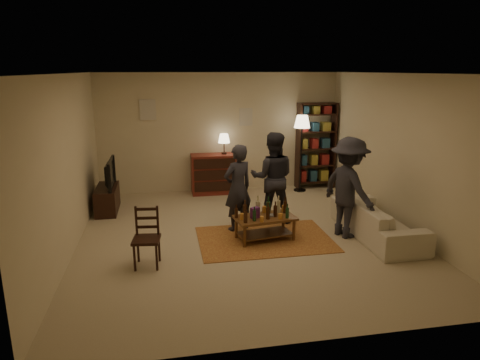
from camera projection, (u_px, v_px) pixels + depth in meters
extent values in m
plane|color=#C6B793|center=(245.00, 236.00, 7.30)|extent=(6.00, 6.00, 0.00)
plane|color=beige|center=(220.00, 133.00, 9.82)|extent=(5.50, 0.00, 5.50)
plane|color=beige|center=(68.00, 165.00, 6.48)|extent=(0.00, 6.00, 6.00)
plane|color=beige|center=(400.00, 153.00, 7.45)|extent=(0.00, 6.00, 6.00)
plane|color=beige|center=(305.00, 221.00, 4.11)|extent=(5.50, 0.00, 5.50)
plane|color=white|center=(246.00, 73.00, 6.62)|extent=(6.00, 6.00, 0.00)
cube|color=beige|center=(148.00, 110.00, 9.38)|extent=(0.35, 0.03, 0.45)
cube|color=beige|center=(246.00, 117.00, 9.82)|extent=(0.30, 0.03, 0.40)
cube|color=brown|center=(265.00, 239.00, 7.15)|extent=(2.20, 1.50, 0.01)
cube|color=brown|center=(265.00, 218.00, 7.06)|extent=(1.05, 0.68, 0.04)
cube|color=brown|center=(265.00, 233.00, 7.13)|extent=(0.94, 0.57, 0.02)
cylinder|color=brown|center=(245.00, 237.00, 6.78)|extent=(0.05, 0.05, 0.36)
cylinder|color=brown|center=(294.00, 230.00, 7.06)|extent=(0.05, 0.05, 0.36)
cylinder|color=brown|center=(236.00, 228.00, 7.16)|extent=(0.05, 0.05, 0.36)
cylinder|color=brown|center=(283.00, 222.00, 7.44)|extent=(0.05, 0.05, 0.36)
cylinder|color=#C67C2D|center=(242.00, 216.00, 6.92)|extent=(0.07, 0.07, 0.10)
cylinder|color=#C67C2D|center=(262.00, 219.00, 6.81)|extent=(0.07, 0.07, 0.09)
cylinder|color=#C67C2D|center=(264.00, 209.00, 7.25)|extent=(0.07, 0.07, 0.11)
cylinder|color=#C67C2D|center=(280.00, 216.00, 6.94)|extent=(0.07, 0.07, 0.09)
cylinder|color=#C67C2D|center=(284.00, 208.00, 7.31)|extent=(0.07, 0.07, 0.10)
cube|color=#692D7C|center=(255.00, 212.00, 6.99)|extent=(0.17, 0.14, 0.18)
cylinder|color=gray|center=(272.00, 216.00, 7.07)|extent=(0.12, 0.12, 0.03)
cube|color=black|center=(146.00, 240.00, 6.09)|extent=(0.42, 0.42, 0.04)
cylinder|color=black|center=(135.00, 258.00, 5.98)|extent=(0.04, 0.04, 0.40)
cylinder|color=black|center=(157.00, 257.00, 6.01)|extent=(0.04, 0.04, 0.40)
cylinder|color=black|center=(138.00, 249.00, 6.28)|extent=(0.04, 0.04, 0.40)
cylinder|color=black|center=(159.00, 248.00, 6.30)|extent=(0.04, 0.04, 0.40)
cube|color=black|center=(147.00, 220.00, 6.18)|extent=(0.31, 0.06, 0.45)
cube|color=black|center=(107.00, 199.00, 8.52)|extent=(0.40, 1.00, 0.50)
imported|color=black|center=(106.00, 173.00, 8.39)|extent=(0.13, 0.97, 0.56)
cube|color=maroon|center=(214.00, 174.00, 9.74)|extent=(1.00, 0.48, 0.90)
cube|color=black|center=(215.00, 186.00, 9.56)|extent=(0.92, 0.02, 0.22)
cube|color=black|center=(215.00, 175.00, 9.50)|extent=(0.92, 0.02, 0.22)
cube|color=black|center=(215.00, 164.00, 9.43)|extent=(0.92, 0.02, 0.22)
cylinder|color=black|center=(224.00, 153.00, 9.67)|extent=(0.12, 0.12, 0.04)
cylinder|color=black|center=(224.00, 148.00, 9.64)|extent=(0.02, 0.02, 0.22)
cone|color=#FFE5B2|center=(224.00, 138.00, 9.58)|extent=(0.26, 0.26, 0.20)
cube|color=black|center=(298.00, 147.00, 10.02)|extent=(0.04, 0.34, 2.00)
cube|color=black|center=(333.00, 146.00, 10.17)|extent=(0.04, 0.34, 2.00)
cube|color=black|center=(314.00, 181.00, 10.31)|extent=(0.90, 0.34, 0.03)
cube|color=black|center=(315.00, 165.00, 10.21)|extent=(0.90, 0.34, 0.03)
cube|color=black|center=(316.00, 148.00, 10.11)|extent=(0.90, 0.34, 0.03)
cube|color=black|center=(316.00, 131.00, 10.01)|extent=(0.90, 0.34, 0.03)
cube|color=black|center=(317.00, 114.00, 9.90)|extent=(0.90, 0.34, 0.03)
cube|color=black|center=(318.00, 103.00, 9.84)|extent=(0.90, 0.34, 0.03)
cube|color=maroon|center=(303.00, 176.00, 10.22)|extent=(0.12, 0.22, 0.26)
cube|color=navy|center=(313.00, 175.00, 10.26)|extent=(0.15, 0.22, 0.26)
cube|color=#A69737|center=(323.00, 175.00, 10.31)|extent=(0.18, 0.22, 0.26)
cube|color=navy|center=(303.00, 160.00, 10.12)|extent=(0.12, 0.22, 0.24)
cube|color=#A69737|center=(313.00, 159.00, 10.16)|extent=(0.15, 0.22, 0.24)
cube|color=maroon|center=(324.00, 159.00, 10.21)|extent=(0.18, 0.22, 0.24)
cube|color=#A69737|center=(304.00, 143.00, 10.02)|extent=(0.12, 0.22, 0.22)
cube|color=maroon|center=(314.00, 143.00, 10.07)|extent=(0.15, 0.22, 0.22)
cube|color=navy|center=(325.00, 143.00, 10.11)|extent=(0.18, 0.22, 0.22)
cube|color=maroon|center=(304.00, 127.00, 9.92)|extent=(0.12, 0.22, 0.20)
cube|color=navy|center=(315.00, 127.00, 9.97)|extent=(0.15, 0.22, 0.20)
cube|color=#A69737|center=(326.00, 126.00, 10.01)|extent=(0.18, 0.22, 0.20)
cube|color=navy|center=(305.00, 110.00, 9.83)|extent=(0.12, 0.22, 0.18)
cube|color=#A69737|center=(315.00, 110.00, 9.87)|extent=(0.15, 0.22, 0.18)
cube|color=maroon|center=(326.00, 110.00, 9.92)|extent=(0.18, 0.22, 0.18)
cylinder|color=black|center=(300.00, 190.00, 10.03)|extent=(0.28, 0.28, 0.03)
cylinder|color=black|center=(301.00, 158.00, 9.83)|extent=(0.03, 0.03, 1.57)
cone|color=#FFE5B2|center=(302.00, 122.00, 9.62)|extent=(0.36, 0.36, 0.28)
imported|color=beige|center=(377.00, 219.00, 7.23)|extent=(0.81, 2.08, 0.61)
imported|color=#27282F|center=(238.00, 188.00, 7.40)|extent=(0.66, 0.57, 1.53)
imported|color=#26262D|center=(272.00, 178.00, 7.83)|extent=(0.94, 0.81, 1.68)
imported|color=#27272F|center=(349.00, 188.00, 7.11)|extent=(0.95, 1.24, 1.70)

